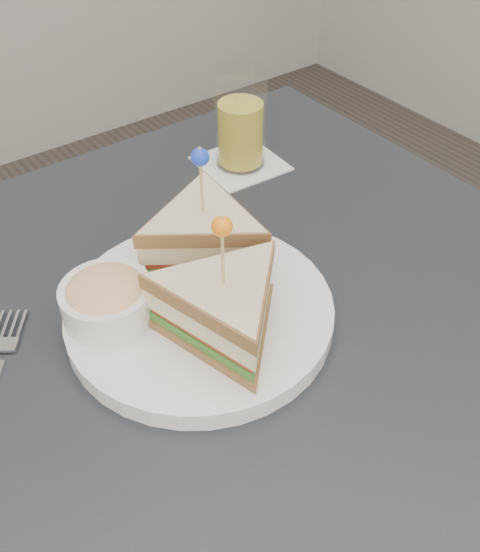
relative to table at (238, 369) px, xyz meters
name	(u,v)px	position (x,y,z in m)	size (l,w,h in m)	color
table	(238,369)	(0.00, 0.00, 0.00)	(0.80, 0.80, 0.75)	black
plate_meal	(200,282)	(-0.02, 0.03, 0.12)	(0.33, 0.33, 0.16)	white
drink_set	(241,125)	(0.18, 0.24, 0.14)	(0.11, 0.11, 0.14)	white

